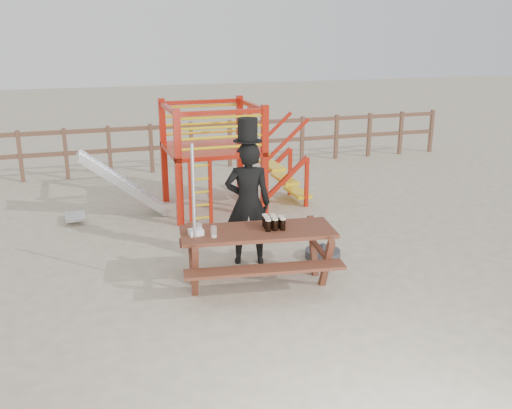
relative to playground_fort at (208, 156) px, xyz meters
The scene contains 10 objects.
ground 3.74m from the playground_fort, 91.99° to the right, with size 60.00×60.00×0.00m, color #C5B699.
back_fence 3.44m from the playground_fort, 92.08° to the left, with size 15.09×0.09×1.20m.
playground_fort is the anchor object (origin of this frame).
picnic_table 3.64m from the playground_fort, 92.97° to the right, with size 2.25×1.70×0.80m.
man_with_hat 2.80m from the playground_fort, 91.49° to the right, with size 0.77×0.62×2.19m.
metal_pole 3.75m from the playground_fort, 106.24° to the right, with size 0.04×0.04×2.03m, color #B2B2B7.
parasol_base 3.33m from the playground_fort, 70.22° to the right, with size 0.54×0.54×0.23m.
paper_bag 3.68m from the playground_fort, 106.08° to the right, with size 0.18×0.14×0.08m, color white.
stout_pints 3.61m from the playground_fort, 89.51° to the right, with size 0.29×0.30×0.17m.
empty_glasses 3.71m from the playground_fort, 103.92° to the right, with size 0.23×0.26×0.15m.
Camera 1 is at (-2.33, -6.88, 3.38)m, focal length 40.00 mm.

